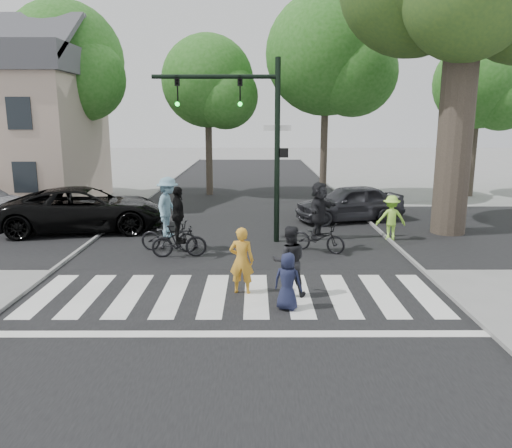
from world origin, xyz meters
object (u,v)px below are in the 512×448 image
at_px(cyclist_mid, 179,229).
at_px(pedestrian_woman, 242,261).
at_px(pedestrian_child, 288,281).
at_px(cyclist_left, 169,220).
at_px(pedestrian_adult, 289,261).
at_px(traffic_signal, 251,125).
at_px(cyclist_right, 319,221).
at_px(car_grey, 349,203).
at_px(car_suv, 86,209).

bearing_deg(cyclist_mid, pedestrian_woman, -58.11).
xyz_separation_m(pedestrian_child, cyclist_left, (-3.40, 4.87, 0.38)).
bearing_deg(pedestrian_adult, cyclist_left, -49.60).
height_order(traffic_signal, cyclist_right, traffic_signal).
height_order(pedestrian_child, cyclist_left, cyclist_left).
distance_m(traffic_signal, cyclist_left, 4.05).
bearing_deg(car_grey, car_suv, -95.14).
bearing_deg(car_grey, cyclist_left, -69.39).
bearing_deg(cyclist_mid, car_suv, 137.97).
bearing_deg(pedestrian_woman, pedestrian_child, 142.34).
xyz_separation_m(traffic_signal, cyclist_right, (2.10, -1.29, -2.92)).
height_order(pedestrian_woman, car_grey, pedestrian_woman).
bearing_deg(cyclist_left, cyclist_right, -0.70).
height_order(pedestrian_adult, cyclist_left, cyclist_left).
bearing_deg(cyclist_mid, cyclist_right, 8.08).
height_order(pedestrian_adult, car_suv, pedestrian_adult).
bearing_deg(cyclist_right, cyclist_left, 179.30).
bearing_deg(car_grey, pedestrian_woman, -41.14).
relative_size(pedestrian_woman, cyclist_right, 0.73).
distance_m(pedestrian_child, pedestrian_adult, 0.90).
height_order(cyclist_left, car_suv, cyclist_left).
relative_size(pedestrian_woman, cyclist_left, 0.69).
bearing_deg(cyclist_right, car_suv, 160.16).
xyz_separation_m(cyclist_mid, cyclist_right, (4.27, 0.61, 0.10)).
xyz_separation_m(pedestrian_child, car_suv, (-6.96, 7.78, 0.18)).
xyz_separation_m(cyclist_left, cyclist_right, (4.68, -0.06, -0.04)).
relative_size(pedestrian_woman, car_suv, 0.27).
bearing_deg(cyclist_mid, pedestrian_adult, -47.23).
distance_m(cyclist_mid, car_grey, 8.13).
distance_m(pedestrian_woman, pedestrian_child, 1.48).
relative_size(pedestrian_woman, car_grey, 0.37).
bearing_deg(pedestrian_child, car_suv, -26.68).
xyz_separation_m(cyclist_mid, car_suv, (-3.97, 3.58, -0.06)).
distance_m(pedestrian_adult, cyclist_right, 4.12).
xyz_separation_m(pedestrian_woman, pedestrian_child, (1.03, -1.05, -0.17)).
bearing_deg(traffic_signal, car_suv, 164.63).
bearing_deg(pedestrian_woman, car_suv, -40.71).
height_order(traffic_signal, cyclist_mid, traffic_signal).
height_order(cyclist_left, car_grey, cyclist_left).
relative_size(pedestrian_adult, car_grey, 0.39).
height_order(traffic_signal, cyclist_left, traffic_signal).
height_order(traffic_signal, car_suv, traffic_signal).
bearing_deg(car_suv, pedestrian_woman, -148.32).
height_order(traffic_signal, pedestrian_woman, traffic_signal).
distance_m(pedestrian_adult, cyclist_left, 5.31).
relative_size(traffic_signal, pedestrian_woman, 3.71).
relative_size(cyclist_left, car_grey, 0.54).
relative_size(cyclist_mid, car_grey, 0.49).
relative_size(cyclist_right, car_suv, 0.37).
bearing_deg(car_grey, traffic_signal, -63.83).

